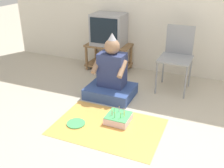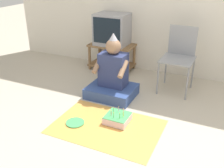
{
  "view_description": "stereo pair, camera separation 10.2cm",
  "coord_description": "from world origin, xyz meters",
  "px_view_note": "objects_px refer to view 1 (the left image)",
  "views": [
    {
      "loc": [
        0.36,
        -2.03,
        1.62
      ],
      "look_at": [
        -0.69,
        0.48,
        0.35
      ],
      "focal_mm": 42.0,
      "sensor_mm": 36.0,
      "label": 1
    },
    {
      "loc": [
        0.46,
        -1.99,
        1.62
      ],
      "look_at": [
        -0.69,
        0.48,
        0.35
      ],
      "focal_mm": 42.0,
      "sensor_mm": 36.0,
      "label": 2
    }
  ],
  "objects_px": {
    "folding_chair": "(177,53)",
    "person_seated": "(111,78)",
    "tv": "(109,29)",
    "paper_plate": "(76,123)",
    "birthday_cake": "(118,118)"
  },
  "relations": [
    {
      "from": "birthday_cake",
      "to": "person_seated",
      "type": "bearing_deg",
      "value": 119.86
    },
    {
      "from": "person_seated",
      "to": "tv",
      "type": "bearing_deg",
      "value": 115.38
    },
    {
      "from": "person_seated",
      "to": "paper_plate",
      "type": "xyz_separation_m",
      "value": [
        -0.09,
        -0.79,
        -0.24
      ]
    },
    {
      "from": "tv",
      "to": "paper_plate",
      "type": "bearing_deg",
      "value": -78.87
    },
    {
      "from": "tv",
      "to": "folding_chair",
      "type": "bearing_deg",
      "value": -15.14
    },
    {
      "from": "folding_chair",
      "to": "birthday_cake",
      "type": "xyz_separation_m",
      "value": [
        -0.4,
        -1.13,
        -0.46
      ]
    },
    {
      "from": "tv",
      "to": "folding_chair",
      "type": "distance_m",
      "value": 1.19
    },
    {
      "from": "person_seated",
      "to": "folding_chair",
      "type": "bearing_deg",
      "value": 38.32
    },
    {
      "from": "tv",
      "to": "person_seated",
      "type": "xyz_separation_m",
      "value": [
        0.42,
        -0.88,
        -0.41
      ]
    },
    {
      "from": "person_seated",
      "to": "birthday_cake",
      "type": "height_order",
      "value": "person_seated"
    },
    {
      "from": "folding_chair",
      "to": "paper_plate",
      "type": "height_order",
      "value": "folding_chair"
    },
    {
      "from": "person_seated",
      "to": "paper_plate",
      "type": "bearing_deg",
      "value": -96.35
    },
    {
      "from": "tv",
      "to": "birthday_cake",
      "type": "height_order",
      "value": "tv"
    },
    {
      "from": "person_seated",
      "to": "paper_plate",
      "type": "height_order",
      "value": "person_seated"
    },
    {
      "from": "folding_chair",
      "to": "person_seated",
      "type": "distance_m",
      "value": 0.95
    }
  ]
}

